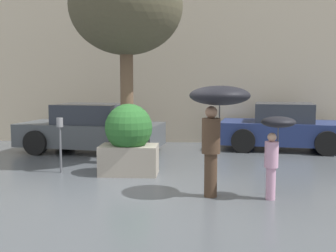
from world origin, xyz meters
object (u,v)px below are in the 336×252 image
object	(u,v)px
person_adult	(218,108)
street_tree	(126,8)
parked_car_near	(91,130)
parked_car_far	(283,128)
person_child	(275,139)
planter_box	(129,139)
parking_meter	(60,133)

from	to	relation	value
person_adult	street_tree	bearing A→B (deg)	114.53
parked_car_near	parked_car_far	world-z (taller)	same
person_child	parked_car_near	size ratio (longest dim) A/B	0.34
person_adult	parked_car_near	xyz separation A→B (m)	(-3.31, 4.47, -0.93)
person_child	parked_car_far	distance (m)	5.50
planter_box	person_child	world-z (taller)	planter_box
person_child	parking_meter	size ratio (longest dim) A/B	1.17
parked_car_near	parking_meter	xyz separation A→B (m)	(0.01, -2.75, 0.25)
parked_car_near	street_tree	bearing A→B (deg)	-132.55
parked_car_near	planter_box	bearing A→B (deg)	-141.50
parked_car_far	planter_box	bearing A→B (deg)	141.07
parked_car_far	parking_meter	size ratio (longest dim) A/B	3.16
person_adult	parked_car_far	bearing A→B (deg)	55.29
planter_box	parked_car_near	distance (m)	3.19
planter_box	person_adult	world-z (taller)	person_adult
person_adult	person_child	world-z (taller)	person_adult
person_adult	parking_meter	distance (m)	3.79
planter_box	person_child	size ratio (longest dim) A/B	1.08
parked_car_far	street_tree	size ratio (longest dim) A/B	0.79
planter_box	parked_car_far	world-z (taller)	planter_box
parked_car_near	street_tree	size ratio (longest dim) A/B	0.86
person_child	parking_meter	xyz separation A→B (m)	(-4.27, 1.84, -0.17)
parked_car_near	parking_meter	bearing A→B (deg)	-169.87
planter_box	person_adult	distance (m)	2.57
planter_box	street_tree	size ratio (longest dim) A/B	0.31
person_child	person_adult	bearing A→B (deg)	164.30
person_adult	street_tree	distance (m)	4.01
parked_car_near	person_child	bearing A→B (deg)	-127.00
planter_box	person_adult	bearing A→B (deg)	-42.86
parking_meter	parked_car_near	bearing A→B (deg)	90.13
planter_box	parked_car_near	world-z (taller)	planter_box
planter_box	parked_car_near	bearing A→B (deg)	118.50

